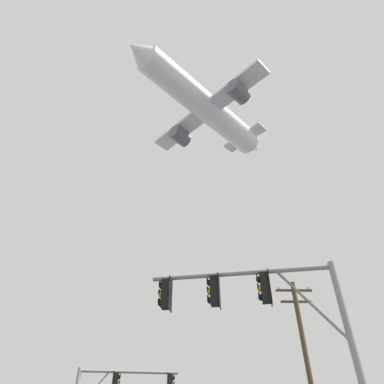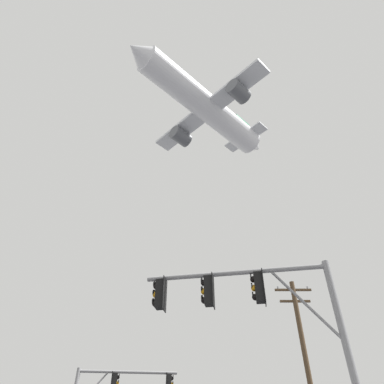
{
  "view_description": "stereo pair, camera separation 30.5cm",
  "coord_description": "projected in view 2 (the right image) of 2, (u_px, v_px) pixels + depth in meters",
  "views": [
    {
      "loc": [
        0.99,
        -3.64,
        1.79
      ],
      "look_at": [
        1.21,
        14.71,
        15.97
      ],
      "focal_mm": 32.7,
      "sensor_mm": 36.0,
      "label": 1
    },
    {
      "loc": [
        1.29,
        -3.64,
        1.79
      ],
      "look_at": [
        1.21,
        14.71,
        15.97
      ],
      "focal_mm": 32.7,
      "sensor_mm": 36.0,
      "label": 2
    }
  ],
  "objects": [
    {
      "name": "airplane",
      "position": [
        205.0,
        106.0,
        48.82
      ],
      "size": [
        20.48,
        20.09,
        6.96
      ],
      "color": "white"
    },
    {
      "name": "utility_pole",
      "position": [
        310.0,
        371.0,
        18.4
      ],
      "size": [
        2.2,
        0.28,
        10.53
      ],
      "color": "brown",
      "rests_on": "ground"
    },
    {
      "name": "signal_pole_near",
      "position": [
        261.0,
        316.0,
        10.01
      ],
      "size": [
        5.6,
        1.2,
        6.62
      ],
      "color": "gray",
      "rests_on": "ground"
    }
  ]
}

